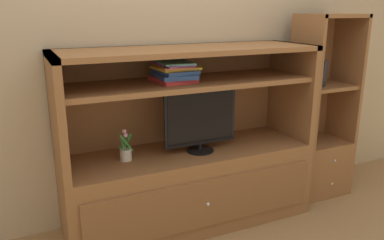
{
  "coord_description": "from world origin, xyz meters",
  "views": [
    {
      "loc": [
        -1.13,
        -2.1,
        1.61
      ],
      "look_at": [
        0.0,
        0.35,
        0.84
      ],
      "focal_mm": 36.34,
      "sensor_mm": 36.0,
      "label": 1
    }
  ],
  "objects_px": {
    "bookshelf_tall": "(319,136)",
    "potted_plant": "(126,152)",
    "magazine_stack": "(174,72)",
    "tv_monitor": "(200,119)",
    "upright_book_row": "(315,72)",
    "media_console": "(189,168)"
  },
  "relations": [
    {
      "from": "media_console",
      "to": "potted_plant",
      "type": "bearing_deg",
      "value": 179.92
    },
    {
      "from": "tv_monitor",
      "to": "magazine_stack",
      "type": "height_order",
      "value": "magazine_stack"
    },
    {
      "from": "media_console",
      "to": "magazine_stack",
      "type": "bearing_deg",
      "value": 179.51
    },
    {
      "from": "bookshelf_tall",
      "to": "upright_book_row",
      "type": "bearing_deg",
      "value": -174.64
    },
    {
      "from": "media_console",
      "to": "bookshelf_tall",
      "type": "bearing_deg",
      "value": 0.28
    },
    {
      "from": "tv_monitor",
      "to": "upright_book_row",
      "type": "xyz_separation_m",
      "value": [
        1.09,
        0.05,
        0.26
      ]
    },
    {
      "from": "potted_plant",
      "to": "upright_book_row",
      "type": "height_order",
      "value": "upright_book_row"
    },
    {
      "from": "tv_monitor",
      "to": "bookshelf_tall",
      "type": "height_order",
      "value": "bookshelf_tall"
    },
    {
      "from": "tv_monitor",
      "to": "magazine_stack",
      "type": "bearing_deg",
      "value": 162.69
    },
    {
      "from": "tv_monitor",
      "to": "upright_book_row",
      "type": "relative_size",
      "value": 2.3
    },
    {
      "from": "bookshelf_tall",
      "to": "potted_plant",
      "type": "bearing_deg",
      "value": -179.82
    },
    {
      "from": "bookshelf_tall",
      "to": "upright_book_row",
      "type": "xyz_separation_m",
      "value": [
        -0.12,
        -0.01,
        0.58
      ]
    },
    {
      "from": "tv_monitor",
      "to": "bookshelf_tall",
      "type": "relative_size",
      "value": 0.36
    },
    {
      "from": "potted_plant",
      "to": "upright_book_row",
      "type": "distance_m",
      "value": 1.7
    },
    {
      "from": "tv_monitor",
      "to": "bookshelf_tall",
      "type": "distance_m",
      "value": 1.25
    },
    {
      "from": "magazine_stack",
      "to": "upright_book_row",
      "type": "relative_size",
      "value": 1.48
    },
    {
      "from": "tv_monitor",
      "to": "potted_plant",
      "type": "height_order",
      "value": "tv_monitor"
    },
    {
      "from": "upright_book_row",
      "to": "bookshelf_tall",
      "type": "bearing_deg",
      "value": 5.36
    },
    {
      "from": "potted_plant",
      "to": "bookshelf_tall",
      "type": "bearing_deg",
      "value": 0.18
    },
    {
      "from": "magazine_stack",
      "to": "bookshelf_tall",
      "type": "bearing_deg",
      "value": 0.22
    },
    {
      "from": "potted_plant",
      "to": "magazine_stack",
      "type": "xyz_separation_m",
      "value": [
        0.37,
        0.0,
        0.54
      ]
    },
    {
      "from": "bookshelf_tall",
      "to": "upright_book_row",
      "type": "distance_m",
      "value": 0.6
    }
  ]
}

